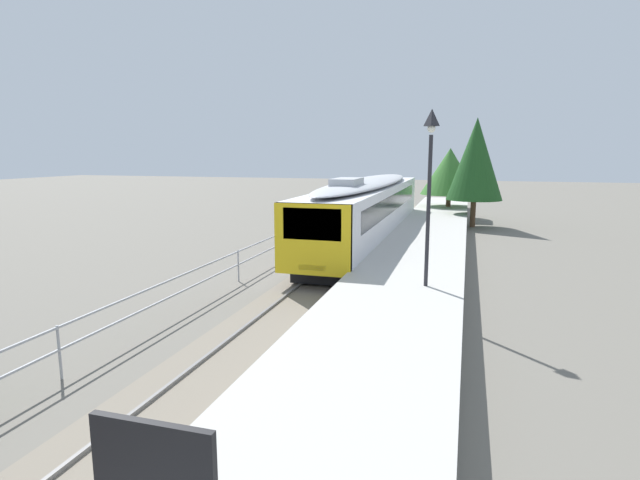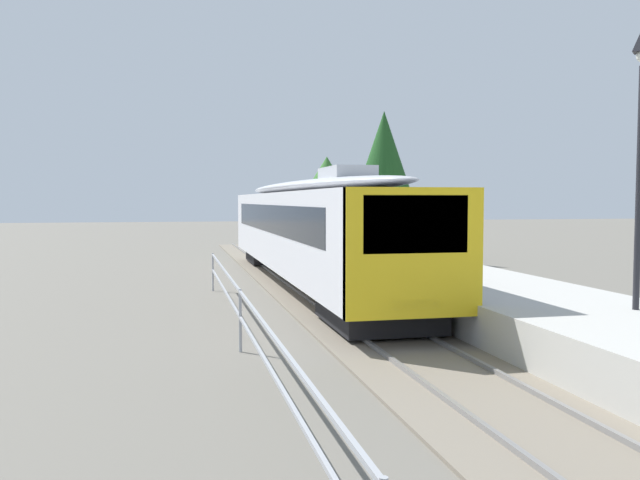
{
  "view_description": "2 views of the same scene",
  "coord_description": "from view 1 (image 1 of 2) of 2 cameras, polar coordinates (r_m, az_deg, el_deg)",
  "views": [
    {
      "loc": [
        5.16,
        3.65,
        4.94
      ],
      "look_at": [
        0.0,
        21.1,
        1.8
      ],
      "focal_mm": 28.03,
      "sensor_mm": 36.0,
      "label": 1
    },
    {
      "loc": [
        -4.57,
        8.15,
        2.99
      ],
      "look_at": [
        -1.0,
        24.1,
        2.0
      ],
      "focal_mm": 36.99,
      "sensor_mm": 36.0,
      "label": 2
    }
  ],
  "objects": [
    {
      "name": "ground_plane",
      "position": [
        20.68,
        -7.3,
        -4.11
      ],
      "size": [
        160.0,
        160.0,
        0.0
      ],
      "primitive_type": "plane",
      "color": "#6B665B"
    },
    {
      "name": "track_rails",
      "position": [
        19.68,
        0.75,
        -4.64
      ],
      "size": [
        3.2,
        60.0,
        0.14
      ],
      "color": "slate",
      "rests_on": "ground"
    },
    {
      "name": "commuter_train",
      "position": [
        27.36,
        5.53,
        3.9
      ],
      "size": [
        2.82,
        20.8,
        3.74
      ],
      "color": "silver",
      "rests_on": "track_rails"
    },
    {
      "name": "station_platform",
      "position": [
        18.99,
        10.26,
        -4.05
      ],
      "size": [
        3.9,
        60.0,
        0.9
      ],
      "primitive_type": "cube",
      "color": "#B7B5AD",
      "rests_on": "ground"
    },
    {
      "name": "platform_lamp_mid_platform",
      "position": [
        15.4,
        12.45,
        8.38
      ],
      "size": [
        0.34,
        0.34,
        5.35
      ],
      "color": "#232328",
      "rests_on": "station_platform"
    },
    {
      "name": "platform_notice_board",
      "position": [
        4.99,
        -18.45,
        -24.22
      ],
      "size": [
        1.2,
        0.08,
        1.8
      ],
      "color": "#232328",
      "rests_on": "station_platform"
    },
    {
      "name": "carpark_fence",
      "position": [
        12.55,
        -27.71,
        -10.11
      ],
      "size": [
        0.06,
        36.06,
        1.25
      ],
      "color": "#9EA0A5",
      "rests_on": "ground"
    },
    {
      "name": "tree_behind_carpark",
      "position": [
        39.99,
        14.58,
        7.59
      ],
      "size": [
        4.38,
        4.38,
        5.39
      ],
      "color": "brown",
      "rests_on": "ground"
    },
    {
      "name": "tree_behind_station_far",
      "position": [
        35.45,
        17.35,
        8.8
      ],
      "size": [
        3.71,
        3.71,
        7.35
      ],
      "color": "brown",
      "rests_on": "ground"
    }
  ]
}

